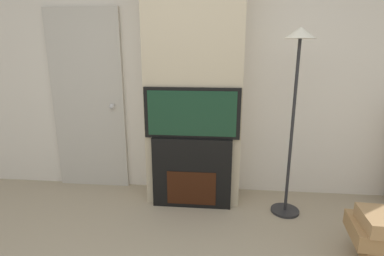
# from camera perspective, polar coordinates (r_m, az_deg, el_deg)

# --- Properties ---
(wall_back) EXTENTS (6.00, 0.06, 2.70)m
(wall_back) POSITION_cam_1_polar(r_m,az_deg,el_deg) (3.37, 0.76, 10.12)
(wall_back) COLOR silver
(wall_back) RESTS_ON ground_plane
(chimney_breast) EXTENTS (0.98, 0.42, 2.70)m
(chimney_breast) POSITION_cam_1_polar(r_m,az_deg,el_deg) (3.13, 0.38, 9.76)
(chimney_breast) COLOR beige
(chimney_breast) RESTS_ON ground_plane
(fireplace) EXTENTS (0.82, 0.15, 0.75)m
(fireplace) POSITION_cam_1_polar(r_m,az_deg,el_deg) (3.17, -0.00, -8.45)
(fireplace) COLOR black
(fireplace) RESTS_ON ground_plane
(television) EXTENTS (0.96, 0.07, 0.51)m
(television) POSITION_cam_1_polar(r_m,az_deg,el_deg) (2.97, -0.01, 2.86)
(television) COLOR black
(television) RESTS_ON fireplace
(floor_lamp) EXTENTS (0.29, 0.29, 1.82)m
(floor_lamp) POSITION_cam_1_polar(r_m,az_deg,el_deg) (2.94, 19.26, 8.56)
(floor_lamp) COLOR #262628
(floor_lamp) RESTS_ON ground_plane
(entry_door) EXTENTS (0.85, 0.09, 2.07)m
(entry_door) POSITION_cam_1_polar(r_m,az_deg,el_deg) (3.68, -19.14, 4.72)
(entry_door) COLOR #BCB7AD
(entry_door) RESTS_ON ground_plane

